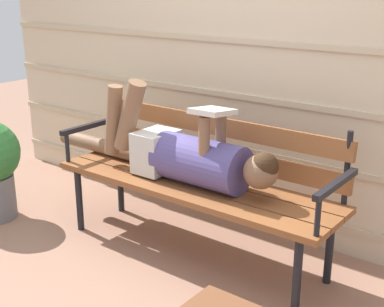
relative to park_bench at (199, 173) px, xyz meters
The scene contains 4 objects.
ground_plane 0.54m from the park_bench, 90.00° to the right, with size 12.00×12.00×0.00m, color #936B56.
house_siding 0.76m from the park_bench, 90.00° to the left, with size 4.64×0.08×2.14m.
park_bench is the anchor object (origin of this frame).
reclining_person 0.17m from the park_bench, 136.11° to the right, with size 1.77×0.28×0.58m.
Camera 1 is at (1.78, -2.19, 1.60)m, focal length 49.61 mm.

